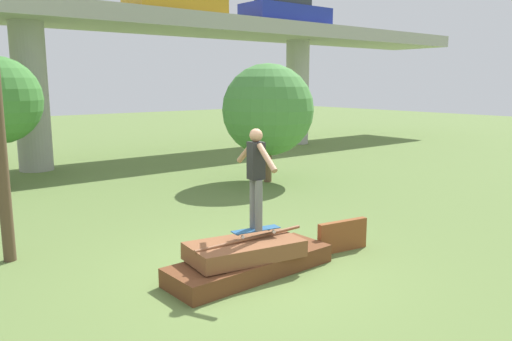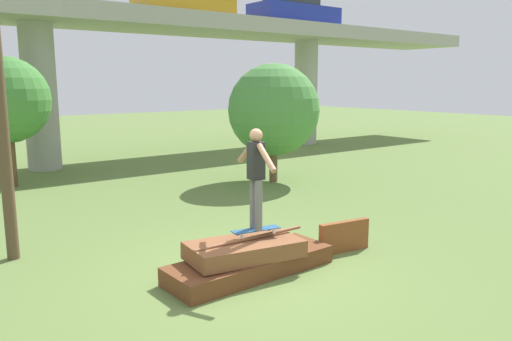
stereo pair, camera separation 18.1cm
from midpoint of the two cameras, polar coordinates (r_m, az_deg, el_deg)
The scene contains 9 objects.
ground_plane at distance 8.01m, azimuth -1.25°, elevation -11.67°, with size 80.00×80.00×0.00m, color olive.
scrap_pile at distance 7.90m, azimuth -1.49°, elevation -10.10°, with size 2.77×1.05×0.60m.
scrap_plank_loose at distance 9.04m, azimuth 9.28°, elevation -7.38°, with size 1.03×0.27×0.55m.
skateboard at distance 7.89m, azimuth -0.66°, elevation -6.82°, with size 0.81×0.33×0.09m.
skater at distance 7.67m, azimuth -0.68°, elevation -0.17°, with size 0.29×1.18×1.58m.
highway_overpass at distance 18.47m, azimuth -25.09°, elevation 14.81°, with size 44.00×3.66×5.51m.
car_on_overpass_left at distance 23.28m, azimuth 3.17°, elevation 17.72°, with size 4.16×1.73×1.35m.
car_on_overpass_right at distance 20.93m, azimuth -9.53°, elevation 18.62°, with size 3.80×1.85×1.49m.
tree_behind_left at distance 14.81m, azimuth 1.01°, elevation 6.93°, with size 2.70×2.70×3.51m.
Camera 1 is at (-4.57, -5.87, 2.97)m, focal length 35.00 mm.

